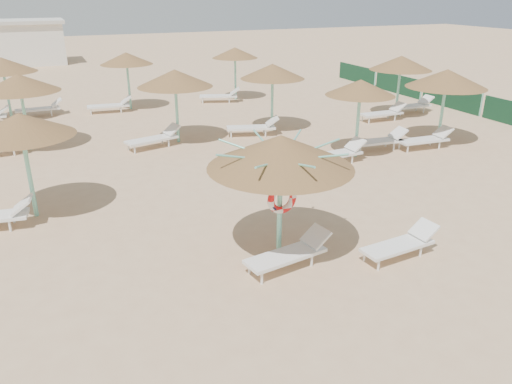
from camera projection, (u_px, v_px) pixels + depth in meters
name	position (u px, v px, depth m)	size (l,w,h in m)	color
ground	(282.00, 259.00, 10.71)	(120.00, 120.00, 0.00)	tan
main_palapa	(281.00, 152.00, 10.00)	(3.01, 3.01, 2.69)	#7BD5BB
lounger_main_a	(291.00, 253.00, 10.29)	(1.96, 0.87, 0.69)	white
lounger_main_b	(402.00, 243.00, 10.70)	(1.84, 0.71, 0.65)	white
palapa_field	(211.00, 75.00, 19.21)	(20.29, 14.06, 2.72)	#7BD5BB
service_hut	(7.00, 43.00, 37.64)	(8.40, 4.40, 3.25)	silver
windbreak_fence	(451.00, 98.00, 24.13)	(0.08, 19.84, 1.10)	#1A502F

